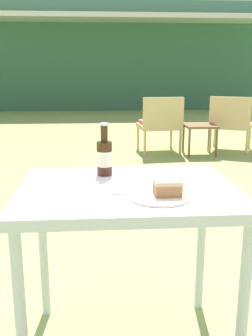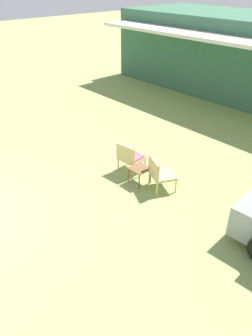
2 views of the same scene
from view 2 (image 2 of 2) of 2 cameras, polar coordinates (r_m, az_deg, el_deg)
name	(u,v)px [view 2 (image 2 of 2)]	position (r m, az deg, el deg)	size (l,w,h in m)	color
wicker_chair_cushioned	(130,157)	(8.13, 0.71, 2.00)	(0.61, 0.57, 0.79)	tan
wicker_chair_plain	(159,173)	(7.51, 5.84, -0.81)	(0.73, 0.70, 0.79)	tan
garden_side_table	(140,170)	(7.73, 2.38, -0.34)	(0.42, 0.43, 0.42)	brown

